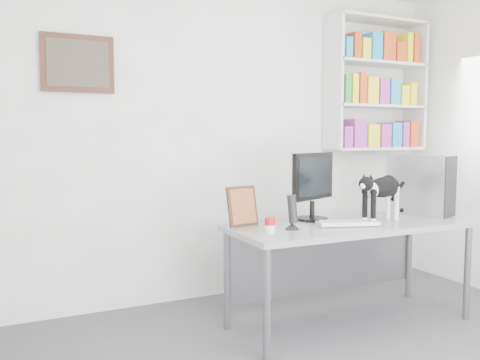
# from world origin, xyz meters

# --- Properties ---
(room) EXTENTS (4.01, 4.01, 2.70)m
(room) POSITION_xyz_m (0.00, 0.00, 1.35)
(room) COLOR #4D4D52
(room) RESTS_ON ground
(bookshelf) EXTENTS (1.03, 0.28, 1.24)m
(bookshelf) POSITION_xyz_m (1.40, 1.85, 1.85)
(bookshelf) COLOR silver
(bookshelf) RESTS_ON room
(wall_art) EXTENTS (0.52, 0.04, 0.42)m
(wall_art) POSITION_xyz_m (-1.30, 1.97, 1.90)
(wall_art) COLOR #4C2618
(wall_art) RESTS_ON room
(desk) EXTENTS (1.80, 0.72, 0.75)m
(desk) POSITION_xyz_m (0.41, 0.94, 0.37)
(desk) COLOR gray
(desk) RESTS_ON room
(monitor) EXTENTS (0.53, 0.40, 0.51)m
(monitor) POSITION_xyz_m (0.22, 1.16, 1.00)
(monitor) COLOR black
(monitor) RESTS_ON desk
(keyboard) EXTENTS (0.45, 0.29, 0.03)m
(keyboard) POSITION_xyz_m (0.32, 0.87, 0.76)
(keyboard) COLOR silver
(keyboard) RESTS_ON desk
(pc_tower) EXTENTS (0.35, 0.52, 0.48)m
(pc_tower) POSITION_xyz_m (1.15, 1.02, 0.99)
(pc_tower) COLOR #ABABB0
(pc_tower) RESTS_ON desk
(speaker) EXTENTS (0.12, 0.12, 0.24)m
(speaker) POSITION_xyz_m (-0.10, 0.91, 0.87)
(speaker) COLOR black
(speaker) RESTS_ON desk
(leaning_print) EXTENTS (0.24, 0.13, 0.29)m
(leaning_print) POSITION_xyz_m (-0.34, 1.18, 0.89)
(leaning_print) COLOR #4C2618
(leaning_print) RESTS_ON desk
(soup_can) EXTENTS (0.07, 0.07, 0.10)m
(soup_can) POSITION_xyz_m (-0.30, 0.87, 0.80)
(soup_can) COLOR #B7150F
(soup_can) RESTS_ON desk
(cat) EXTENTS (0.58, 0.34, 0.34)m
(cat) POSITION_xyz_m (0.62, 0.86, 0.92)
(cat) COLOR black
(cat) RESTS_ON desk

